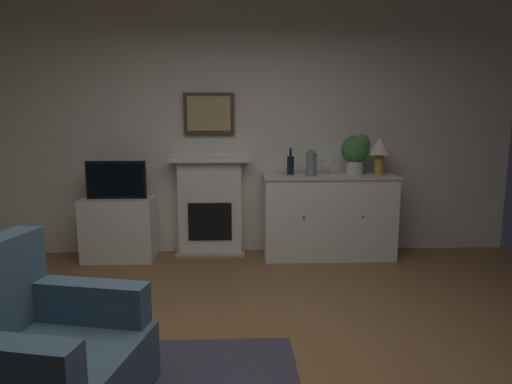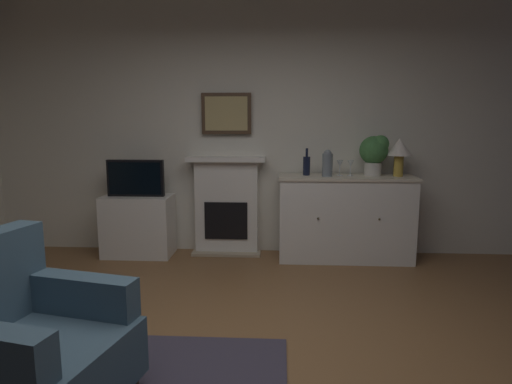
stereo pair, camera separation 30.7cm
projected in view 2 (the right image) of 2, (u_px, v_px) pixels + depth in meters
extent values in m
cube|color=brown|center=(235.00, 384.00, 2.60)|extent=(6.19, 5.25, 0.10)
cube|color=silver|center=(258.00, 129.00, 4.92)|extent=(6.19, 0.06, 2.81)
cube|color=white|center=(227.00, 207.00, 4.97)|extent=(0.70, 0.18, 1.05)
cube|color=tan|center=(226.00, 253.00, 4.95)|extent=(0.77, 0.20, 0.03)
cube|color=black|center=(226.00, 221.00, 4.89)|extent=(0.48, 0.02, 0.42)
cube|color=white|center=(226.00, 159.00, 4.85)|extent=(0.87, 0.27, 0.05)
cube|color=#473323|center=(226.00, 114.00, 4.84)|extent=(0.55, 0.03, 0.45)
cube|color=tan|center=(226.00, 114.00, 4.82)|extent=(0.47, 0.01, 0.37)
cube|color=white|center=(345.00, 219.00, 4.72)|extent=(1.41, 0.45, 0.89)
cube|color=beige|center=(347.00, 177.00, 4.65)|extent=(1.44, 0.48, 0.03)
sphere|color=brown|center=(318.00, 218.00, 4.50)|extent=(0.02, 0.02, 0.02)
sphere|color=brown|center=(379.00, 219.00, 4.46)|extent=(0.02, 0.02, 0.02)
cylinder|color=#B79338|center=(398.00, 166.00, 4.60)|extent=(0.10, 0.10, 0.22)
cone|color=silver|center=(399.00, 147.00, 4.57)|extent=(0.26, 0.26, 0.18)
cylinder|color=black|center=(307.00, 166.00, 4.69)|extent=(0.08, 0.08, 0.20)
cylinder|color=black|center=(307.00, 152.00, 4.67)|extent=(0.03, 0.03, 0.09)
cylinder|color=silver|center=(339.00, 175.00, 4.69)|extent=(0.06, 0.06, 0.00)
cylinder|color=silver|center=(340.00, 171.00, 4.68)|extent=(0.01, 0.01, 0.09)
cone|color=silver|center=(340.00, 163.00, 4.66)|extent=(0.07, 0.07, 0.07)
cylinder|color=silver|center=(350.00, 176.00, 4.66)|extent=(0.06, 0.06, 0.00)
cylinder|color=silver|center=(350.00, 171.00, 4.65)|extent=(0.01, 0.01, 0.09)
cone|color=silver|center=(351.00, 164.00, 4.64)|extent=(0.07, 0.07, 0.07)
cylinder|color=slate|center=(327.00, 165.00, 4.59)|extent=(0.11, 0.11, 0.24)
sphere|color=slate|center=(328.00, 154.00, 4.57)|extent=(0.08, 0.08, 0.08)
cube|color=white|center=(138.00, 226.00, 4.88)|extent=(0.75, 0.42, 0.68)
cube|color=black|center=(136.00, 178.00, 4.78)|extent=(0.62, 0.06, 0.40)
cube|color=black|center=(135.00, 178.00, 4.75)|extent=(0.57, 0.01, 0.35)
cylinder|color=beige|center=(373.00, 169.00, 4.67)|extent=(0.18, 0.18, 0.14)
sphere|color=#3D753D|center=(374.00, 150.00, 4.64)|extent=(0.30, 0.30, 0.30)
sphere|color=#3D753D|center=(380.00, 144.00, 4.59)|extent=(0.18, 0.18, 0.18)
cube|color=#3F596B|center=(39.00, 369.00, 2.21)|extent=(0.94, 0.91, 0.32)
cube|color=#3F596B|center=(77.00, 294.00, 2.47)|extent=(0.73, 0.29, 0.22)
cylinder|color=#473323|center=(134.00, 382.00, 2.45)|extent=(0.05, 0.05, 0.10)
cylinder|color=#473323|center=(34.00, 364.00, 2.63)|extent=(0.05, 0.05, 0.10)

